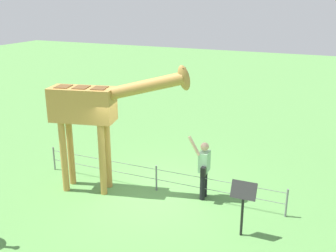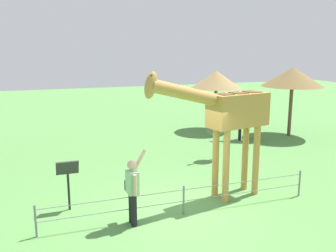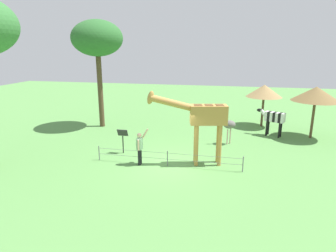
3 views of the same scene
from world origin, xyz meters
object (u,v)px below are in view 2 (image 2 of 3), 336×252
Objects in this scene: zebra at (248,115)px; shade_hut_near at (216,80)px; ostrich at (215,129)px; info_sign at (68,175)px; visitor at (132,188)px; giraffe at (229,116)px; shade_hut_far at (293,77)px.

zebra is 0.59× the size of shade_hut_near.
zebra is 0.78× the size of ostrich.
shade_hut_near is 10.72m from info_sign.
visitor is at bearing 135.70° from info_sign.
giraffe is at bearing 171.49° from info_sign.
shade_hut_near is at bearing -126.84° from visitor.
shade_hut_far is (-9.15, -6.30, 1.85)m from visitor.
visitor is at bearing 42.27° from zebra.
ostrich is 0.76× the size of shade_hut_near.
shade_hut_far is (-2.30, -0.07, 1.59)m from zebra.
shade_hut_near is at bearing -114.30° from giraffe.
ostrich is at bearing -153.81° from info_sign.
visitor is 0.60× the size of shade_hut_near.
zebra is 3.50m from ostrich.
visitor is 0.55× the size of shade_hut_far.
visitor is at bearing 53.16° from shade_hut_near.
visitor is (2.86, 0.69, -1.42)m from giraffe.
zebra reaches higher than info_sign.
giraffe is at bearing 54.19° from zebra.
visitor is 10.81m from shade_hut_near.
zebra is 9.57m from info_sign.
giraffe is at bearing 41.72° from shade_hut_far.
ostrich is at bearing 63.46° from shade_hut_near.
info_sign is (7.76, 7.23, -1.58)m from shade_hut_near.
shade_hut_near reaches higher than visitor.
shade_hut_far is at bearing -154.61° from info_sign.
visitor is 1.35× the size of info_sign.
ostrich is (-1.29, -3.33, -1.14)m from giraffe.
visitor is at bearing 13.56° from giraffe.
giraffe is 8.63m from shade_hut_near.
shade_hut_far is at bearing 140.69° from shade_hut_near.
shade_hut_far is 11.77m from info_sign.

